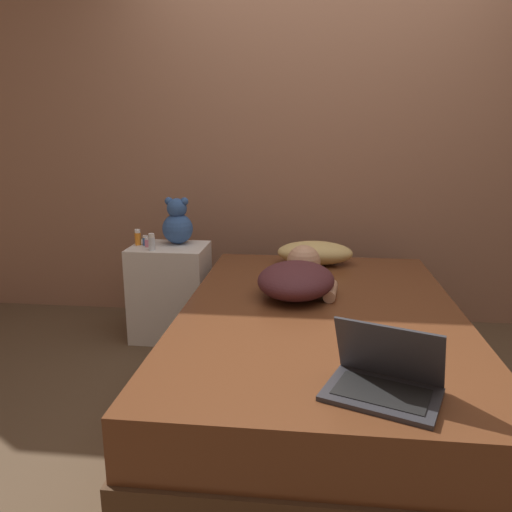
% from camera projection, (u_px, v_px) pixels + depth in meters
% --- Properties ---
extents(ground_plane, '(12.00, 12.00, 0.00)m').
position_uv_depth(ground_plane, '(318.00, 408.00, 2.46)').
color(ground_plane, brown).
extents(wall_back, '(8.00, 0.06, 2.60)m').
position_uv_depth(wall_back, '(322.00, 135.00, 3.39)').
color(wall_back, '#996B51').
rests_on(wall_back, ground_plane).
extents(bed, '(1.32, 2.03, 0.52)m').
position_uv_depth(bed, '(319.00, 360.00, 2.40)').
color(bed, '#4C331E').
rests_on(bed, ground_plane).
extents(nightstand, '(0.48, 0.37, 0.61)m').
position_uv_depth(nightstand, '(171.00, 292.00, 3.25)').
color(nightstand, silver).
rests_on(nightstand, ground_plane).
extents(pillow, '(0.46, 0.26, 0.14)m').
position_uv_depth(pillow, '(315.00, 253.00, 3.09)').
color(pillow, tan).
rests_on(pillow, bed).
extents(person_lying, '(0.43, 0.67, 0.19)m').
position_uv_depth(person_lying, '(298.00, 277.00, 2.55)').
color(person_lying, '#4C2328').
rests_on(person_lying, bed).
extents(laptop, '(0.41, 0.35, 0.23)m').
position_uv_depth(laptop, '(384.00, 378.00, 1.57)').
color(laptop, '#333338').
rests_on(laptop, bed).
extents(teddy_bear, '(0.20, 0.20, 0.30)m').
position_uv_depth(teddy_bear, '(177.00, 224.00, 3.21)').
color(teddy_bear, '#335693').
rests_on(teddy_bear, nightstand).
extents(bottle_pink, '(0.04, 0.04, 0.06)m').
position_uv_depth(bottle_pink, '(148.00, 242.00, 3.15)').
color(bottle_pink, pink).
rests_on(bottle_pink, nightstand).
extents(bottle_clear, '(0.04, 0.04, 0.10)m').
position_uv_depth(bottle_clear, '(152.00, 242.00, 3.05)').
color(bottle_clear, silver).
rests_on(bottle_clear, nightstand).
extents(bottle_orange, '(0.04, 0.04, 0.10)m').
position_uv_depth(bottle_orange, '(138.00, 237.00, 3.19)').
color(bottle_orange, orange).
rests_on(bottle_orange, nightstand).
extents(bottle_blue, '(0.04, 0.04, 0.06)m').
position_uv_depth(bottle_blue, '(145.00, 240.00, 3.19)').
color(bottle_blue, '#3866B2').
rests_on(bottle_blue, nightstand).
extents(book, '(0.22, 0.22, 0.02)m').
position_uv_depth(book, '(385.00, 347.00, 1.89)').
color(book, black).
rests_on(book, bed).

